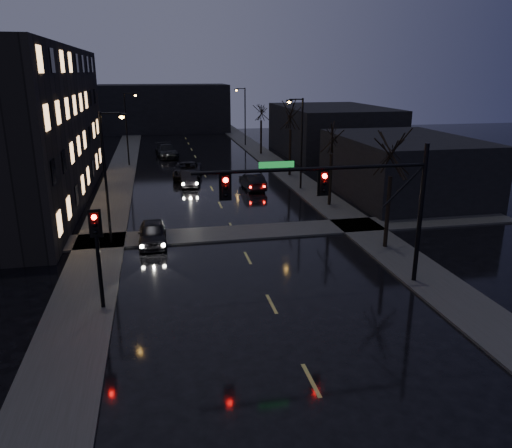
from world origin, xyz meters
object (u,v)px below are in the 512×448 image
lead_car (252,181)px  oncoming_car_d (167,151)px  oncoming_car_c (188,170)px  oncoming_car_b (188,179)px  oncoming_car_a (152,233)px

lead_car → oncoming_car_d: bearing=-73.8°
oncoming_car_c → oncoming_car_d: size_ratio=1.00×
lead_car → oncoming_car_b: bearing=-29.1°
oncoming_car_d → oncoming_car_b: bearing=-92.4°
oncoming_car_a → oncoming_car_b: 16.38m
lead_car → oncoming_car_c: bearing=-53.1°
oncoming_car_b → oncoming_car_a: bearing=-102.7°
oncoming_car_a → lead_car: 16.11m
oncoming_car_a → lead_car: (8.87, 13.45, 0.02)m
oncoming_car_a → oncoming_car_c: 19.94m
oncoming_car_b → oncoming_car_d: oncoming_car_d is taller
oncoming_car_c → lead_car: (5.38, -6.18, -0.06)m
oncoming_car_d → lead_car: bearing=-77.2°
oncoming_car_a → oncoming_car_c: (3.48, 19.63, 0.08)m
oncoming_car_c → oncoming_car_d: (-1.65, 12.81, 0.04)m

